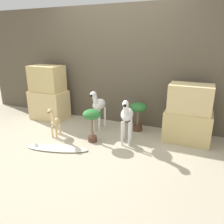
% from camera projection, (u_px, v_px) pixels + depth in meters
% --- Properties ---
extents(ground_plane, '(14.00, 14.00, 0.00)m').
position_uv_depth(ground_plane, '(88.00, 147.00, 3.42)').
color(ground_plane, '#B2A88E').
extents(wall_back, '(6.40, 0.08, 2.20)m').
position_uv_depth(wall_back, '(118.00, 67.00, 4.16)').
color(wall_back, brown).
rests_on(wall_back, ground_plane).
extents(rock_pillar_left, '(0.73, 0.48, 1.10)m').
position_uv_depth(rock_pillar_left, '(48.00, 94.00, 4.50)').
color(rock_pillar_left, '#DBC184').
rests_on(rock_pillar_left, ground_plane).
extents(rock_pillar_right, '(0.73, 0.48, 0.94)m').
position_uv_depth(rock_pillar_right, '(188.00, 115.00, 3.50)').
color(rock_pillar_right, '#D1B775').
rests_on(rock_pillar_right, ground_plane).
extents(zebra_right, '(0.26, 0.50, 0.76)m').
position_uv_depth(zebra_right, '(127.00, 115.00, 3.39)').
color(zebra_right, white).
rests_on(zebra_right, ground_plane).
extents(zebra_left, '(0.20, 0.49, 0.76)m').
position_uv_depth(zebra_left, '(98.00, 105.00, 3.92)').
color(zebra_left, white).
rests_on(zebra_left, ground_plane).
extents(giraffe_figurine, '(0.19, 0.38, 0.54)m').
position_uv_depth(giraffe_figurine, '(55.00, 121.00, 3.70)').
color(giraffe_figurine, '#E0C184').
rests_on(giraffe_figurine, ground_plane).
extents(potted_palm_front, '(0.30, 0.30, 0.53)m').
position_uv_depth(potted_palm_front, '(138.00, 111.00, 3.91)').
color(potted_palm_front, '#513323').
rests_on(potted_palm_front, ground_plane).
extents(potted_palm_back, '(0.29, 0.29, 0.55)m').
position_uv_depth(potted_palm_back, '(92.00, 118.00, 3.47)').
color(potted_palm_back, '#513323').
rests_on(potted_palm_back, ground_plane).
extents(surfboard, '(1.00, 0.48, 0.08)m').
position_uv_depth(surfboard, '(56.00, 148.00, 3.34)').
color(surfboard, silver).
rests_on(surfboard, ground_plane).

